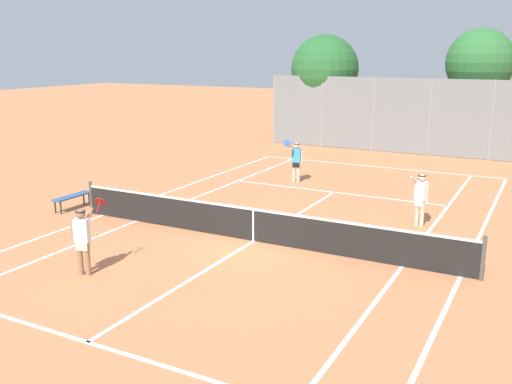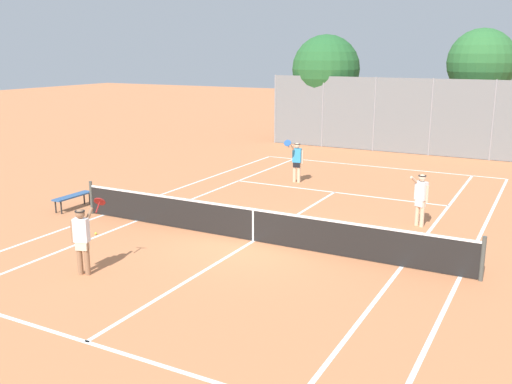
{
  "view_description": "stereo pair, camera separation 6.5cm",
  "coord_description": "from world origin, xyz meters",
  "px_view_note": "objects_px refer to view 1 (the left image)",
  "views": [
    {
      "loc": [
        7.09,
        -13.26,
        5.14
      ],
      "look_at": [
        -0.71,
        1.5,
        1.0
      ],
      "focal_mm": 40.0,
      "sensor_mm": 36.0,
      "label": 1
    },
    {
      "loc": [
        7.15,
        -13.23,
        5.14
      ],
      "look_at": [
        -0.71,
        1.5,
        1.0
      ],
      "focal_mm": 40.0,
      "sensor_mm": 36.0,
      "label": 2
    }
  ],
  "objects_px": {
    "player_far_left": "(296,160)",
    "tree_behind_left": "(325,71)",
    "tennis_net": "(253,224)",
    "tree_behind_right": "(479,65)",
    "loose_tennis_ball_0": "(96,234)",
    "player_far_right": "(421,197)",
    "player_near_side": "(83,237)",
    "courtside_bench": "(72,197)"
  },
  "relations": [
    {
      "from": "player_near_side",
      "to": "player_far_right",
      "type": "height_order",
      "value": "player_near_side"
    },
    {
      "from": "player_near_side",
      "to": "player_far_left",
      "type": "height_order",
      "value": "same"
    },
    {
      "from": "player_near_side",
      "to": "courtside_bench",
      "type": "xyz_separation_m",
      "value": [
        -4.54,
        4.11,
        -0.52
      ]
    },
    {
      "from": "courtside_bench",
      "to": "tree_behind_left",
      "type": "height_order",
      "value": "tree_behind_left"
    },
    {
      "from": "tennis_net",
      "to": "tree_behind_left",
      "type": "xyz_separation_m",
      "value": [
        -4.8,
        17.63,
        3.56
      ]
    },
    {
      "from": "tennis_net",
      "to": "player_far_right",
      "type": "relative_size",
      "value": 7.5
    },
    {
      "from": "player_far_left",
      "to": "courtside_bench",
      "type": "height_order",
      "value": "player_far_left"
    },
    {
      "from": "player_far_left",
      "to": "courtside_bench",
      "type": "bearing_deg",
      "value": -124.82
    },
    {
      "from": "tree_behind_left",
      "to": "player_far_right",
      "type": "bearing_deg",
      "value": -58.67
    },
    {
      "from": "tennis_net",
      "to": "tree_behind_left",
      "type": "distance_m",
      "value": 18.62
    },
    {
      "from": "player_far_left",
      "to": "player_near_side",
      "type": "bearing_deg",
      "value": -92.2
    },
    {
      "from": "player_far_left",
      "to": "courtside_bench",
      "type": "xyz_separation_m",
      "value": [
        -4.97,
        -7.15,
        -0.52
      ]
    },
    {
      "from": "loose_tennis_ball_0",
      "to": "player_far_right",
      "type": "bearing_deg",
      "value": 33.03
    },
    {
      "from": "tennis_net",
      "to": "tree_behind_right",
      "type": "height_order",
      "value": "tree_behind_right"
    },
    {
      "from": "tree_behind_right",
      "to": "player_far_right",
      "type": "bearing_deg",
      "value": -87.65
    },
    {
      "from": "loose_tennis_ball_0",
      "to": "courtside_bench",
      "type": "bearing_deg",
      "value": 146.58
    },
    {
      "from": "tree_behind_right",
      "to": "courtside_bench",
      "type": "bearing_deg",
      "value": -117.27
    },
    {
      "from": "loose_tennis_ball_0",
      "to": "tree_behind_right",
      "type": "distance_m",
      "value": 22.82
    },
    {
      "from": "player_far_left",
      "to": "tree_behind_left",
      "type": "relative_size",
      "value": 0.29
    },
    {
      "from": "player_near_side",
      "to": "player_far_right",
      "type": "relative_size",
      "value": 1.11
    },
    {
      "from": "tennis_net",
      "to": "player_far_right",
      "type": "bearing_deg",
      "value": 43.86
    },
    {
      "from": "tennis_net",
      "to": "player_far_right",
      "type": "height_order",
      "value": "player_far_right"
    },
    {
      "from": "player_far_left",
      "to": "tree_behind_right",
      "type": "height_order",
      "value": "tree_behind_right"
    },
    {
      "from": "player_near_side",
      "to": "player_far_left",
      "type": "distance_m",
      "value": 11.27
    },
    {
      "from": "player_far_left",
      "to": "loose_tennis_ball_0",
      "type": "bearing_deg",
      "value": -104.74
    },
    {
      "from": "player_near_side",
      "to": "tree_behind_right",
      "type": "relative_size",
      "value": 0.28
    },
    {
      "from": "player_near_side",
      "to": "tree_behind_left",
      "type": "height_order",
      "value": "tree_behind_left"
    },
    {
      "from": "tennis_net",
      "to": "tree_behind_right",
      "type": "xyz_separation_m",
      "value": [
        3.09,
        19.53,
        3.92
      ]
    },
    {
      "from": "courtside_bench",
      "to": "tree_behind_left",
      "type": "distance_m",
      "value": 18.02
    },
    {
      "from": "player_far_left",
      "to": "tree_behind_left",
      "type": "height_order",
      "value": "tree_behind_left"
    },
    {
      "from": "player_near_side",
      "to": "courtside_bench",
      "type": "relative_size",
      "value": 1.18
    },
    {
      "from": "tennis_net",
      "to": "tree_behind_left",
      "type": "bearing_deg",
      "value": 105.23
    },
    {
      "from": "player_near_side",
      "to": "loose_tennis_ball_0",
      "type": "xyz_separation_m",
      "value": [
        -1.9,
        2.38,
        -0.89
      ]
    },
    {
      "from": "player_near_side",
      "to": "tree_behind_right",
      "type": "distance_m",
      "value": 24.4
    },
    {
      "from": "player_near_side",
      "to": "tree_behind_right",
      "type": "bearing_deg",
      "value": 76.92
    },
    {
      "from": "courtside_bench",
      "to": "tree_behind_right",
      "type": "relative_size",
      "value": 0.24
    },
    {
      "from": "tennis_net",
      "to": "player_far_left",
      "type": "xyz_separation_m",
      "value": [
        -1.94,
        7.26,
        0.42
      ]
    },
    {
      "from": "tennis_net",
      "to": "tree_behind_right",
      "type": "bearing_deg",
      "value": 81.0
    },
    {
      "from": "player_near_side",
      "to": "tree_behind_left",
      "type": "bearing_deg",
      "value": 96.4
    },
    {
      "from": "player_far_right",
      "to": "loose_tennis_ball_0",
      "type": "height_order",
      "value": "player_far_right"
    },
    {
      "from": "player_near_side",
      "to": "loose_tennis_ball_0",
      "type": "relative_size",
      "value": 26.88
    },
    {
      "from": "loose_tennis_ball_0",
      "to": "courtside_bench",
      "type": "xyz_separation_m",
      "value": [
        -2.63,
        1.74,
        0.38
      ]
    }
  ]
}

